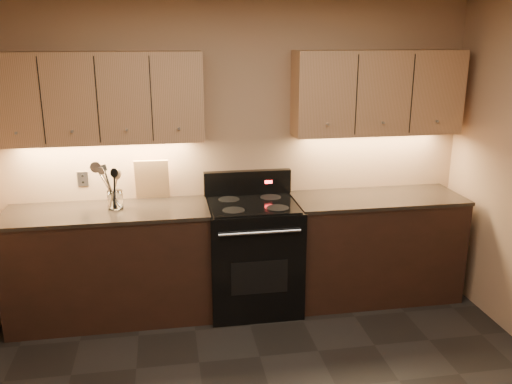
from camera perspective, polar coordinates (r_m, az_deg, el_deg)
wall_back at (r=4.68m, az=-1.97°, el=4.23°), size 4.00×0.04×2.60m
counter_left at (r=4.63m, az=-15.07°, el=-7.34°), size 1.62×0.62×0.93m
counter_right at (r=4.94m, az=12.37°, el=-5.61°), size 1.46×0.62×0.93m
stove at (r=4.63m, az=-0.34°, el=-6.54°), size 0.76×0.68×1.14m
upper_cab_left at (r=4.43m, az=-16.18°, el=9.49°), size 1.60×0.30×0.70m
upper_cab_right at (r=4.76m, az=12.68°, el=10.16°), size 1.44×0.30×0.70m
outlet_plate at (r=4.72m, az=-17.77°, el=1.32°), size 0.08×0.01×0.12m
utensil_crock at (r=4.47m, az=-14.60°, el=-0.85°), size 0.15×0.15×0.15m
cutting_board at (r=4.63m, az=-10.89°, el=1.31°), size 0.29×0.12×0.35m
wooden_spoon at (r=4.43m, az=-15.20°, el=0.29°), size 0.14×0.09×0.31m
black_spoon at (r=4.46m, az=-14.79°, el=0.75°), size 0.09×0.18×0.36m
black_turner at (r=4.41m, az=-14.64°, el=0.67°), size 0.18×0.17×0.38m
steel_spatula at (r=4.44m, az=-14.36°, el=0.74°), size 0.23×0.11×0.37m
steel_skimmer at (r=4.43m, az=-14.35°, el=0.88°), size 0.26×0.13×0.39m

